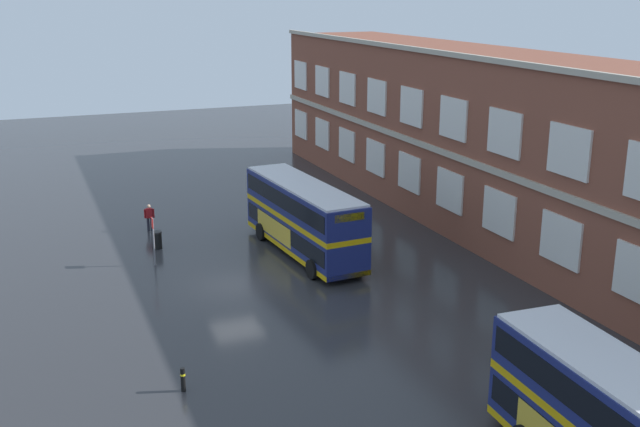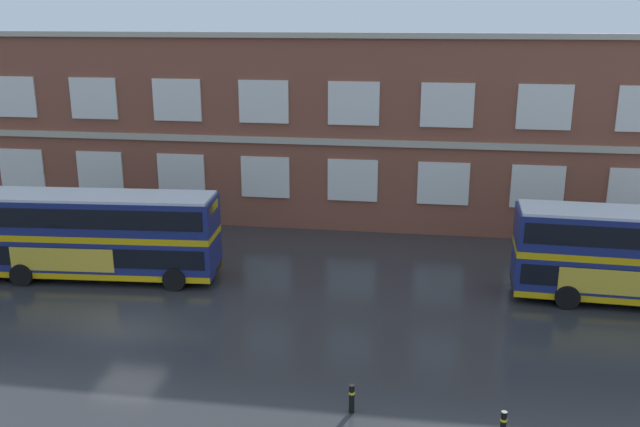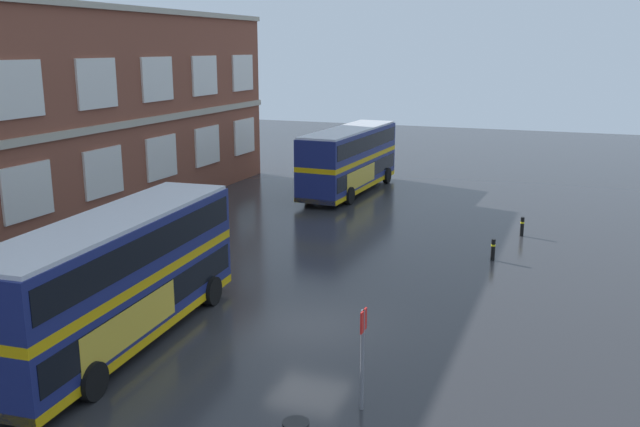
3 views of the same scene
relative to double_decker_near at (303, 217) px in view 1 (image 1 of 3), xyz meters
name	(u,v)px [view 1 (image 1 of 3)]	position (x,y,z in m)	size (l,w,h in m)	color
ground_plane	(273,280)	(3.34, -2.97, -2.15)	(120.00, 120.00, 0.00)	#2B2B2D
brick_terminal_building	(510,146)	(0.84, 13.01, 3.24)	(55.36, 8.19, 11.08)	brown
double_decker_near	(303,217)	(0.00, 0.00, 0.00)	(11.16, 3.45, 4.07)	navy
waiting_passenger	(149,216)	(-7.53, -7.40, -1.22)	(0.31, 0.64, 1.70)	black
bus_stand_flag	(153,237)	(-1.15, -8.25, -0.51)	(0.44, 0.10, 2.70)	slate
station_litter_bin	(157,240)	(-3.95, -7.61, -1.63)	(0.60, 0.60, 1.03)	black
safety_bollard_east	(183,379)	(12.95, -9.71, -1.66)	(0.19, 0.19, 0.95)	black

